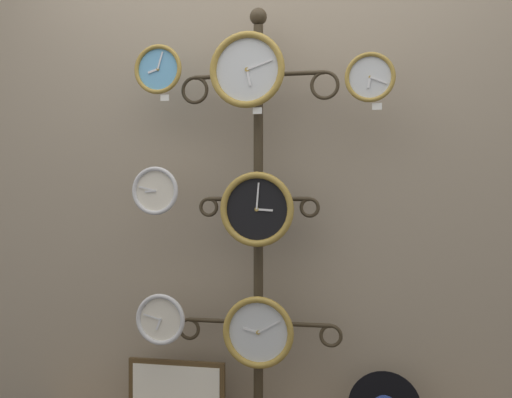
# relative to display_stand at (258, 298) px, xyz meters

# --- Properties ---
(shop_wall) EXTENTS (4.40, 0.04, 2.80)m
(shop_wall) POSITION_rel_display_stand_xyz_m (0.00, 0.16, 0.75)
(shop_wall) COLOR gray
(shop_wall) RESTS_ON ground_plane
(display_stand) EXTENTS (0.75, 0.43, 1.94)m
(display_stand) POSITION_rel_display_stand_xyz_m (0.00, 0.00, 0.00)
(display_stand) COLOR #382D1E
(display_stand) RESTS_ON ground_plane
(clock_top_left) EXTENTS (0.22, 0.04, 0.22)m
(clock_top_left) POSITION_rel_display_stand_xyz_m (-0.44, -0.08, 1.02)
(clock_top_left) COLOR #60A8DB
(clock_top_center) EXTENTS (0.33, 0.04, 0.33)m
(clock_top_center) POSITION_rel_display_stand_xyz_m (-0.03, -0.11, 0.99)
(clock_top_center) COLOR silver
(clock_top_right) EXTENTS (0.21, 0.04, 0.21)m
(clock_top_right) POSITION_rel_display_stand_xyz_m (0.49, -0.09, 0.94)
(clock_top_right) COLOR silver
(clock_middle_left) EXTENTS (0.22, 0.04, 0.22)m
(clock_middle_left) POSITION_rel_display_stand_xyz_m (-0.44, -0.11, 0.48)
(clock_middle_left) COLOR silver
(clock_middle_center) EXTENTS (0.32, 0.04, 0.32)m
(clock_middle_center) POSITION_rel_display_stand_xyz_m (0.02, -0.11, 0.40)
(clock_middle_center) COLOR black
(clock_bottom_left) EXTENTS (0.23, 0.04, 0.23)m
(clock_bottom_left) POSITION_rel_display_stand_xyz_m (-0.42, -0.10, -0.09)
(clock_bottom_left) COLOR silver
(clock_bottom_center) EXTENTS (0.31, 0.04, 0.31)m
(clock_bottom_center) POSITION_rel_display_stand_xyz_m (0.02, -0.12, -0.13)
(clock_bottom_center) COLOR silver
(picture_frame) EXTENTS (0.45, 0.02, 0.30)m
(picture_frame) POSITION_rel_display_stand_xyz_m (-0.37, -0.04, -0.44)
(picture_frame) COLOR #4C381E
(picture_frame) RESTS_ON low_shelf
(price_tag_upper) EXTENTS (0.04, 0.00, 0.03)m
(price_tag_upper) POSITION_rel_display_stand_xyz_m (-0.41, -0.08, 0.89)
(price_tag_upper) COLOR white
(price_tag_mid) EXTENTS (0.04, 0.00, 0.03)m
(price_tag_mid) POSITION_rel_display_stand_xyz_m (0.02, -0.11, 0.82)
(price_tag_mid) COLOR white
(price_tag_lower) EXTENTS (0.04, 0.00, 0.03)m
(price_tag_lower) POSITION_rel_display_stand_xyz_m (0.52, -0.10, 0.82)
(price_tag_lower) COLOR white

